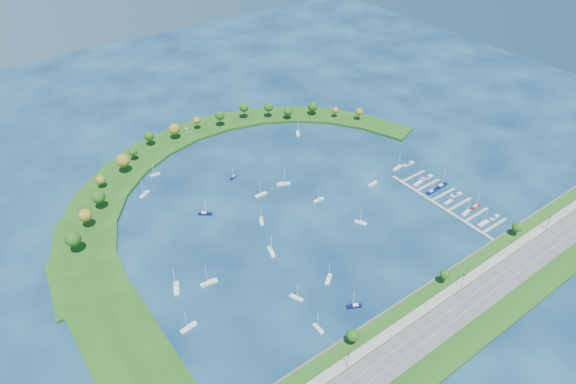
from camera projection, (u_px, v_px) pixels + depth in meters
ground at (286, 203)px, 324.08m from camera, size 700.00×700.00×0.00m
south_shoreline at (434, 326)px, 244.11m from camera, size 420.00×43.10×11.60m
breakwater at (187, 191)px, 332.98m from camera, size 286.74×247.64×2.00m
breakwater_trees at (189, 146)px, 360.09m from camera, size 243.59×92.99×14.84m
harbor_tower at (187, 130)px, 392.59m from camera, size 2.60×2.60×3.86m
dock_system at (447, 202)px, 324.94m from camera, size 24.28×82.00×1.60m
moored_boat_0 at (271, 251)px, 286.66m from camera, size 5.06×9.24×13.09m
moored_boat_1 at (361, 222)px, 307.44m from camera, size 5.74×8.14×11.80m
moored_boat_2 at (296, 297)px, 259.03m from camera, size 4.87×7.84×11.17m
moored_boat_3 at (261, 194)px, 330.37m from camera, size 8.72×2.78×12.68m
moored_boat_4 at (176, 288)px, 264.04m from camera, size 6.50×10.04×14.38m
moored_boat_5 at (283, 184)px, 340.11m from camera, size 9.48×6.13×13.57m
moored_boat_6 at (318, 328)px, 243.37m from camera, size 2.21×7.16×10.43m
moored_boat_7 at (261, 220)px, 308.80m from camera, size 5.61×7.81×11.35m
moored_boat_8 at (298, 133)px, 395.19m from camera, size 7.15×9.08×13.48m
moored_boat_9 at (205, 213)px, 314.43m from camera, size 8.20×7.33×12.68m
moored_boat_10 at (233, 177)px, 346.85m from camera, size 6.64×4.58×9.59m
moored_boat_11 at (145, 194)px, 330.80m from camera, size 8.47×6.07×12.30m
moored_boat_12 at (373, 184)px, 340.28m from camera, size 8.10×2.92×11.67m
moored_boat_13 at (209, 282)px, 267.31m from camera, size 9.77×3.89×13.97m
moored_boat_14 at (189, 327)px, 243.76m from camera, size 9.14×3.67×13.06m
moored_boat_15 at (354, 306)px, 254.55m from camera, size 8.10×5.61×11.70m
moored_boat_16 at (319, 199)px, 325.98m from camera, size 7.84×2.36×11.45m
moored_boat_17 at (328, 279)px, 269.48m from camera, size 7.88×6.56×11.88m
moored_boat_18 at (155, 174)px, 349.27m from camera, size 7.10×2.55×10.22m
docked_boat_0 at (483, 223)px, 306.74m from camera, size 8.85×2.61×12.94m
docked_boat_1 at (494, 217)px, 311.59m from camera, size 8.08×2.53×1.63m
docked_boat_2 at (466, 212)px, 315.18m from camera, size 8.26×3.56×11.75m
docked_boat_3 at (476, 206)px, 320.43m from camera, size 7.67×2.33×11.20m
docked_boat_4 at (448, 202)px, 324.19m from camera, size 7.20×2.11×10.55m
docked_boat_5 at (456, 195)px, 330.62m from camera, size 8.79×3.64×1.74m
docked_boat_6 at (432, 191)px, 333.21m from camera, size 8.48×2.48×12.43m
docked_boat_7 at (442, 185)px, 338.39m from camera, size 9.45×3.20×13.67m
docked_boat_8 at (418, 183)px, 340.81m from camera, size 9.22×3.75×13.16m
docked_boat_9 at (427, 177)px, 346.68m from camera, size 9.30×3.35×1.86m
docked_boat_10 at (398, 168)px, 355.89m from camera, size 8.93×3.75×12.73m
docked_boat_11 at (408, 164)px, 360.06m from camera, size 9.54×2.77×1.94m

